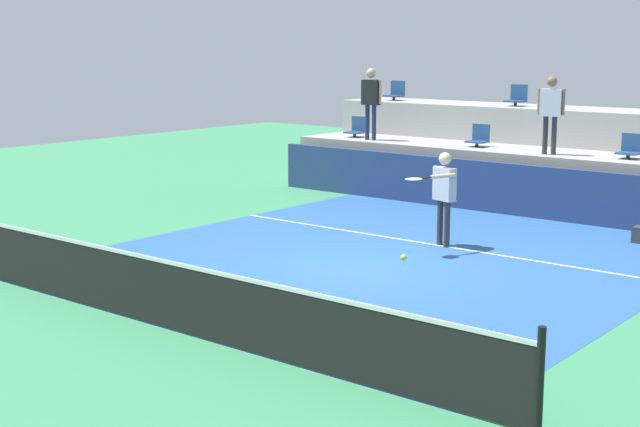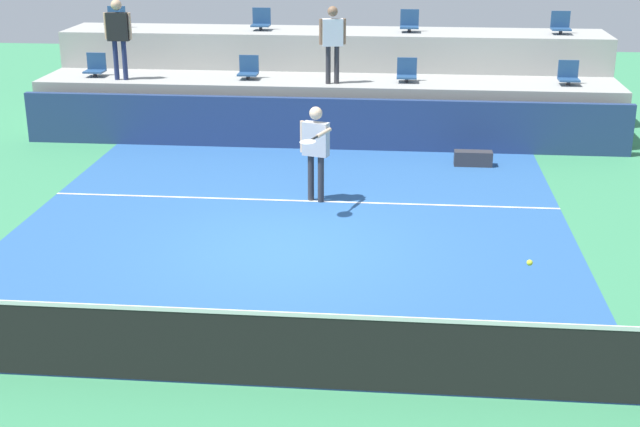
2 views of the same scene
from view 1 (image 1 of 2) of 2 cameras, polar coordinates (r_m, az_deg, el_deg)
name	(u,v)px [view 1 (image 1 of 2)]	position (r m, az deg, el deg)	size (l,w,h in m)	color
ground_plane	(351,269)	(14.81, 1.98, -3.52)	(40.00, 40.00, 0.00)	#388456
court_inner_paint	(387,258)	(15.60, 4.19, -2.81)	(9.00, 10.00, 0.01)	#285693
court_service_line	(431,244)	(16.74, 6.94, -1.92)	(9.00, 0.06, 0.00)	white
tennis_net	(163,291)	(11.84, -9.80, -4.80)	(10.48, 0.08, 1.07)	black
sponsor_backboard	(522,190)	(19.73, 12.55, 1.42)	(13.00, 0.16, 1.10)	navy
seating_tier_lower	(549,180)	(20.88, 14.16, 2.06)	(13.00, 1.80, 1.25)	#9E9E99
seating_tier_upper	(583,153)	(22.46, 16.16, 3.64)	(13.00, 1.80, 2.10)	#9E9E99
stadium_chair_lower_far_left	(357,129)	(23.43, 2.31, 5.34)	(0.44, 0.40, 0.52)	#2D2D33
stadium_chair_lower_left	(479,137)	(21.51, 9.92, 4.72)	(0.44, 0.40, 0.52)	#2D2D33
stadium_chair_lower_right	(630,148)	(20.04, 18.84, 3.88)	(0.44, 0.40, 0.52)	#2D2D33
stadium_chair_upper_far_left	(396,92)	(24.85, 4.77, 7.58)	(0.44, 0.40, 0.52)	#2D2D33
stadium_chair_upper_left	(517,97)	(23.02, 12.24, 7.14)	(0.44, 0.40, 0.52)	#2D2D33
tennis_player	(443,189)	(16.42, 7.71, 1.51)	(0.58, 1.30, 1.71)	#2D2D33
spectator_in_grey	(371,97)	(22.64, 3.21, 7.33)	(0.61, 0.24, 1.77)	navy
spectator_leaning_on_rail	(551,108)	(20.23, 14.26, 6.44)	(0.59, 0.27, 1.67)	#2D2D33
tennis_ball	(404,257)	(10.15, 5.27, -2.75)	(0.07, 0.07, 0.07)	#CCE033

